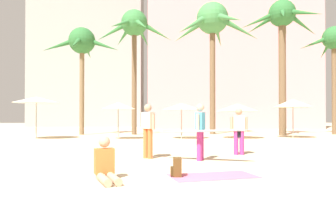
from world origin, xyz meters
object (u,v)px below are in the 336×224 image
object	(u,v)px
palm_tree_center	(134,30)
cafe_umbrella_0	(118,106)
backpack	(177,168)
person_mid_center	(201,130)
cafe_umbrella_5	(293,103)
palm_tree_far_right	(282,26)
cafe_umbrella_3	(181,107)
beach_towel	(213,176)
person_far_left	(148,128)
palm_tree_far_left	(82,46)
cafe_umbrella_1	(237,107)
person_near_left	(106,165)
person_mid_left	(239,129)
cafe_umbrella_2	(36,100)
palm_tree_right	(334,45)
palm_tree_left	(213,25)

from	to	relation	value
palm_tree_center	cafe_umbrella_0	distance (m)	7.37
backpack	person_mid_center	bearing A→B (deg)	-107.89
cafe_umbrella_0	cafe_umbrella_5	xyz separation A→B (m)	(10.70, 0.71, 0.19)
palm_tree_far_right	cafe_umbrella_3	xyz separation A→B (m)	(-7.40, -3.28, -5.80)
cafe_umbrella_5	backpack	size ratio (longest dim) A/B	5.75
beach_towel	person_far_left	world-z (taller)	person_far_left
palm_tree_far_left	cafe_umbrella_1	world-z (taller)	palm_tree_far_left
beach_towel	person_near_left	size ratio (longest dim) A/B	1.86
cafe_umbrella_5	person_mid_left	world-z (taller)	cafe_umbrella_5
cafe_umbrella_1	cafe_umbrella_3	size ratio (longest dim) A/B	1.13
palm_tree_far_left	cafe_umbrella_2	bearing A→B (deg)	-111.59
cafe_umbrella_3	cafe_umbrella_5	size ratio (longest dim) A/B	0.95
palm_tree_right	person_mid_center	size ratio (longest dim) A/B	3.04
palm_tree_left	person_near_left	xyz separation A→B (m)	(-5.28, -17.15, -7.96)
palm_tree_far_left	person_mid_center	size ratio (longest dim) A/B	2.97
cafe_umbrella_0	cafe_umbrella_1	distance (m)	7.12
palm_tree_right	cafe_umbrella_3	xyz separation A→B (m)	(-11.69, -4.21, -4.68)
palm_tree_far_right	cafe_umbrella_2	xyz separation A→B (m)	(-16.00, -3.00, -5.40)
cafe_umbrella_1	person_far_left	size ratio (longest dim) A/B	1.50
cafe_umbrella_2	person_mid_left	world-z (taller)	cafe_umbrella_2
palm_tree_right	person_mid_left	size ratio (longest dim) A/B	4.95
palm_tree_right	cafe_umbrella_1	xyz separation A→B (m)	(-8.30, -4.03, -4.73)
palm_tree_left	palm_tree_center	world-z (taller)	palm_tree_left
cafe_umbrella_0	backpack	bearing A→B (deg)	-76.94
palm_tree_far_left	palm_tree_center	world-z (taller)	palm_tree_center
palm_tree_far_left	cafe_umbrella_3	distance (m)	9.46
person_mid_left	cafe_umbrella_1	bearing A→B (deg)	-9.39
backpack	palm_tree_center	bearing A→B (deg)	-80.69
cafe_umbrella_5	person_near_left	world-z (taller)	cafe_umbrella_5
palm_tree_left	palm_tree_center	size ratio (longest dim) A/B	1.09
backpack	person_mid_left	xyz separation A→B (m)	(2.41, 3.93, 0.68)
palm_tree_far_left	palm_tree_center	xyz separation A→B (m)	(3.78, 0.02, 1.15)
palm_tree_right	cafe_umbrella_1	world-z (taller)	palm_tree_right
palm_tree_center	person_mid_center	distance (m)	15.69
cafe_umbrella_2	beach_towel	bearing A→B (deg)	-55.05
cafe_umbrella_2	person_mid_center	xyz separation A→B (m)	(8.45, -9.61, -1.39)
palm_tree_far_right	backpack	distance (m)	18.79
palm_tree_left	palm_tree_far_left	bearing A→B (deg)	-176.82
cafe_umbrella_2	person_mid_left	size ratio (longest dim) A/B	1.66
palm_tree_far_left	beach_towel	bearing A→B (deg)	-67.51
palm_tree_right	cafe_umbrella_1	distance (m)	10.37
palm_tree_right	cafe_umbrella_5	xyz separation A→B (m)	(-4.71, -3.60, -4.44)
palm_tree_center	beach_towel	world-z (taller)	palm_tree_center
palm_tree_center	person_mid_center	xyz separation A→B (m)	(2.99, -13.85, -6.74)
cafe_umbrella_0	beach_towel	xyz separation A→B (m)	(3.51, -11.62, -1.95)
palm_tree_right	cafe_umbrella_0	world-z (taller)	palm_tree_right
person_mid_left	person_far_left	distance (m)	3.24
palm_tree_far_right	person_mid_left	size ratio (longest dim) A/B	5.91
cafe_umbrella_1	person_mid_center	world-z (taller)	cafe_umbrella_1
palm_tree_left	cafe_umbrella_2	xyz separation A→B (m)	(-11.37, -4.76, -5.96)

